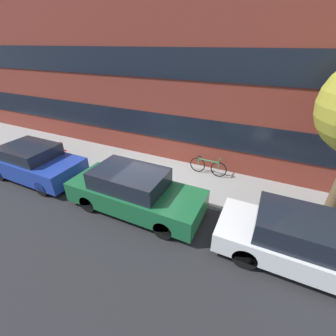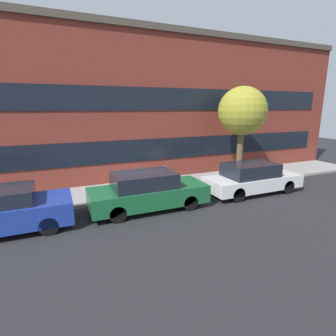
# 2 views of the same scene
# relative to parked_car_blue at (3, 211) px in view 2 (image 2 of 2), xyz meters

# --- Properties ---
(ground_plane) EXTENTS (56.00, 56.00, 0.00)m
(ground_plane) POSITION_rel_parked_car_blue_xyz_m (4.43, 1.05, -0.69)
(ground_plane) COLOR #232326
(sidewalk_strip) EXTENTS (28.00, 2.54, 0.13)m
(sidewalk_strip) POSITION_rel_parked_car_blue_xyz_m (4.43, 2.32, -0.63)
(sidewalk_strip) COLOR gray
(sidewalk_strip) RESTS_ON ground_plane
(rowhouse_facade) EXTENTS (28.00, 1.02, 7.60)m
(rowhouse_facade) POSITION_rel_parked_car_blue_xyz_m (4.43, 4.03, 3.12)
(rowhouse_facade) COLOR maroon
(rowhouse_facade) RESTS_ON ground_plane
(parked_car_blue) EXTENTS (3.92, 1.73, 1.39)m
(parked_car_blue) POSITION_rel_parked_car_blue_xyz_m (0.00, 0.00, 0.00)
(parked_car_blue) COLOR #1E3899
(parked_car_blue) RESTS_ON ground_plane
(parked_car_green) EXTENTS (4.41, 1.67, 1.43)m
(parked_car_green) POSITION_rel_parked_car_blue_xyz_m (4.68, 0.00, 0.01)
(parked_car_green) COLOR #195B33
(parked_car_green) RESTS_ON ground_plane
(parked_car_white) EXTENTS (4.41, 1.66, 1.37)m
(parked_car_white) POSITION_rel_parked_car_blue_xyz_m (9.63, 0.00, -0.02)
(parked_car_white) COLOR silver
(parked_car_white) RESTS_ON ground_plane
(fire_hydrant) EXTENTS (0.52, 0.29, 0.76)m
(fire_hydrant) POSITION_rel_parked_car_blue_xyz_m (-0.34, 1.61, -0.18)
(fire_hydrant) COLOR red
(fire_hydrant) RESTS_ON sidewalk_strip
(bicycle) EXTENTS (1.53, 0.44, 0.75)m
(bicycle) POSITION_rel_parked_car_blue_xyz_m (6.27, 3.01, -0.19)
(bicycle) COLOR black
(bicycle) RESTS_ON sidewalk_strip
(street_tree) EXTENTS (2.39, 2.39, 4.67)m
(street_tree) POSITION_rel_parked_car_blue_xyz_m (10.27, 1.75, 2.87)
(street_tree) COLOR brown
(street_tree) RESTS_ON sidewalk_strip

